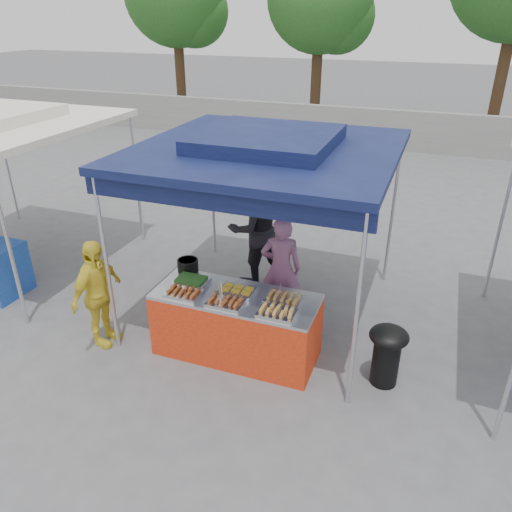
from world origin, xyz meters
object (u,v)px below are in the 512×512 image
(cooking_pot, at_px, (188,265))
(customer_person, at_px, (97,294))
(vendor_table, at_px, (236,325))
(wok_burner, at_px, (387,351))
(helper_man, at_px, (255,228))
(vendor_woman, at_px, (281,269))

(cooking_pot, relative_size, customer_person, 0.19)
(vendor_table, height_order, customer_person, customer_person)
(vendor_table, bearing_deg, customer_person, -167.19)
(wok_burner, bearing_deg, cooking_pot, 165.73)
(helper_man, bearing_deg, vendor_table, 59.12)
(cooking_pot, bearing_deg, vendor_woman, 30.62)
(wok_burner, bearing_deg, vendor_woman, 141.58)
(cooking_pot, height_order, vendor_woman, vendor_woman)
(wok_burner, height_order, vendor_woman, vendor_woman)
(cooking_pot, height_order, customer_person, customer_person)
(helper_man, relative_size, customer_person, 1.24)
(vendor_woman, bearing_deg, customer_person, 20.83)
(wok_burner, relative_size, helper_man, 0.42)
(vendor_table, height_order, cooking_pot, cooking_pot)
(vendor_table, relative_size, wok_burner, 2.65)
(vendor_table, xyz_separation_m, customer_person, (-1.72, -0.39, 0.30))
(cooking_pot, height_order, helper_man, helper_man)
(customer_person, bearing_deg, vendor_woman, -51.07)
(wok_burner, bearing_deg, helper_man, 133.40)
(vendor_woman, xyz_separation_m, customer_person, (-1.97, -1.39, -0.03))
(cooking_pot, relative_size, vendor_woman, 0.18)
(vendor_table, xyz_separation_m, vendor_woman, (0.25, 1.00, 0.33))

